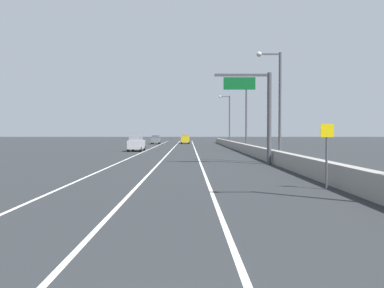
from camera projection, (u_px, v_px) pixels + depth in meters
The scene contains 13 objects.
ground_plane at pixel (185, 148), 67.72m from camera, with size 320.00×320.00×0.00m, color #26282B.
lane_stripe_left at pixel (147, 150), 58.67m from camera, with size 0.16×130.00×0.00m, color silver.
lane_stripe_center at pixel (171, 150), 58.70m from camera, with size 0.16×130.00×0.00m, color silver.
lane_stripe_right at pixel (195, 150), 58.73m from camera, with size 0.16×130.00×0.00m, color silver.
jersey_barrier_right at pixel (256, 152), 43.78m from camera, with size 0.60×120.00×1.10m, color gray.
overhead_sign_gantry at pixel (260, 107), 33.63m from camera, with size 4.68×0.36×7.50m.
speed_advisory_sign at pixel (327, 151), 18.80m from camera, with size 0.60×0.11×3.00m.
lamp_post_right_second at pixel (277, 99), 34.87m from camera, with size 2.14×0.44×9.45m.
lamp_post_right_third at pixel (244, 111), 55.72m from camera, with size 2.14×0.44×9.45m.
lamp_post_right_fourth at pixel (228, 117), 76.55m from camera, with size 2.14×0.44×9.45m.
car_yellow_0 at pixel (185, 139), 92.81m from camera, with size 1.97×4.66×2.08m.
car_silver_1 at pixel (136, 144), 56.48m from camera, with size 2.00×4.73×2.10m.
car_gray_2 at pixel (156, 140), 90.60m from camera, with size 1.82×4.43×1.91m.
Camera 1 is at (0.49, -3.67, 2.63)m, focal length 38.45 mm.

